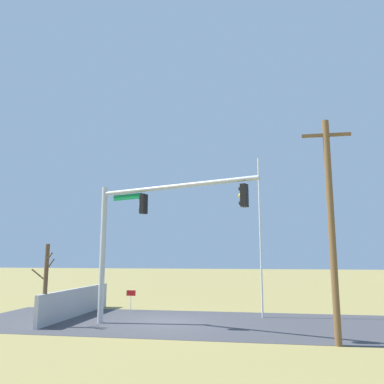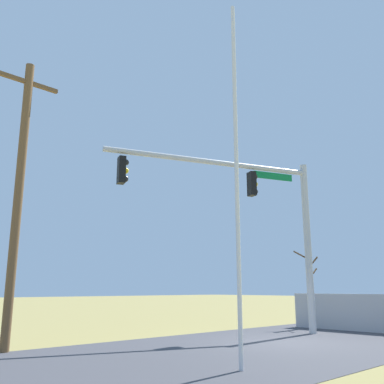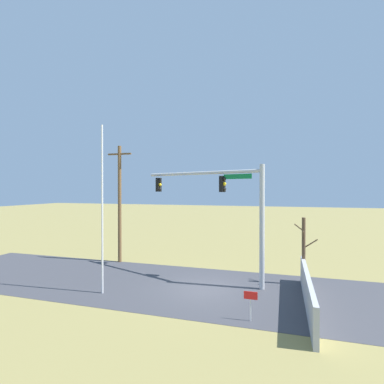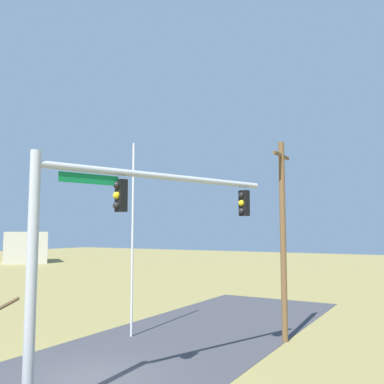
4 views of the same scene
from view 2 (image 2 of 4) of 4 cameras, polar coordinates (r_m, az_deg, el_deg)
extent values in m
plane|color=olive|center=(15.01, 12.28, -19.00)|extent=(160.00, 160.00, 0.00)
cube|color=#3D3D42|center=(11.98, 0.54, -20.91)|extent=(28.00, 8.00, 0.01)
cube|color=#B7B5AD|center=(18.87, 17.48, -17.37)|extent=(6.00, 6.00, 0.01)
cube|color=#A8A8AD|center=(19.03, 24.20, -14.57)|extent=(0.20, 8.00, 1.49)
cylinder|color=#B2B5BA|center=(18.02, 15.18, -6.95)|extent=(0.28, 0.28, 6.78)
cylinder|color=#B2B5BA|center=(16.41, 2.81, 4.00)|extent=(7.95, 3.14, 0.20)
cube|color=#0F7238|center=(17.62, 10.75, 2.09)|extent=(1.70, 0.66, 0.28)
cube|color=black|center=(16.99, 7.96, 1.07)|extent=(0.35, 0.42, 0.96)
sphere|color=black|center=(17.14, 8.36, 2.00)|extent=(0.22, 0.22, 0.22)
sphere|color=yellow|center=(17.07, 8.40, 1.02)|extent=(0.22, 0.22, 0.22)
sphere|color=black|center=(17.00, 8.43, 0.04)|extent=(0.22, 0.22, 0.22)
cube|color=black|center=(15.09, -9.39, 2.89)|extent=(0.35, 0.42, 0.96)
sphere|color=black|center=(15.20, -8.80, 3.93)|extent=(0.22, 0.22, 0.22)
sphere|color=yellow|center=(15.12, -8.84, 2.84)|extent=(0.22, 0.22, 0.22)
sphere|color=black|center=(15.04, -8.88, 1.74)|extent=(0.22, 0.22, 0.22)
cylinder|color=silver|center=(10.07, 5.96, 2.73)|extent=(0.10, 0.10, 8.77)
cylinder|color=brown|center=(13.62, -22.16, -0.76)|extent=(0.26, 0.26, 8.63)
cube|color=brown|center=(14.79, -20.93, 13.46)|extent=(1.90, 0.12, 0.12)
cylinder|color=brown|center=(20.56, 15.30, -11.74)|extent=(0.20, 0.20, 3.82)
cylinder|color=brown|center=(20.88, 15.76, -10.49)|extent=(0.78, 0.07, 0.57)
cylinder|color=brown|center=(20.52, 14.25, -8.12)|extent=(0.54, 0.47, 0.39)
cylinder|color=brown|center=(20.42, 15.77, -9.07)|extent=(0.12, 0.61, 0.55)
camera|label=1|loc=(29.00, -28.44, -8.18)|focal=35.88mm
camera|label=3|loc=(18.28, 68.27, 7.24)|focal=28.00mm
camera|label=4|loc=(29.04, 7.49, -6.76)|focal=38.73mm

